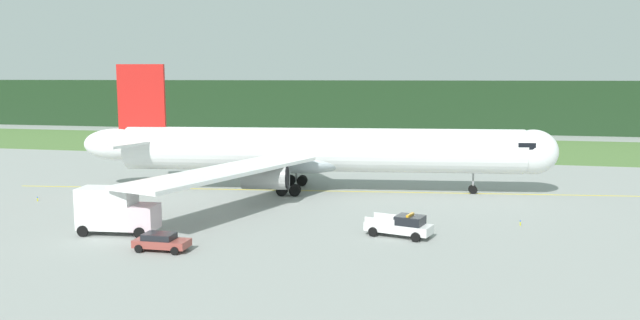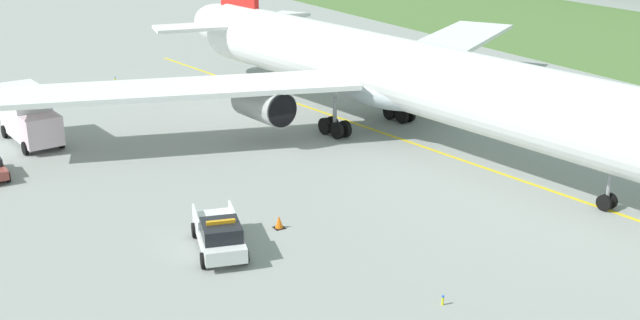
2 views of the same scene
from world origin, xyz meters
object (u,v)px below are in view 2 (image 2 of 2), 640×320
(ops_pickup_truck, at_px, (219,234))
(catering_truck, at_px, (29,115))
(airliner, at_px, (391,73))
(apron_cone, at_px, (279,222))

(ops_pickup_truck, xyz_separation_m, catering_truck, (-22.72, -4.27, 1.06))
(airliner, xyz_separation_m, apron_cone, (10.56, -14.35, -4.17))
(airliner, height_order, apron_cone, airliner)
(airliner, relative_size, ops_pickup_truck, 9.44)
(catering_truck, bearing_deg, airliner, 63.58)
(ops_pickup_truck, height_order, catering_truck, catering_truck)
(ops_pickup_truck, height_order, apron_cone, ops_pickup_truck)
(catering_truck, bearing_deg, ops_pickup_truck, 10.65)
(ops_pickup_truck, bearing_deg, airliner, 122.61)
(ops_pickup_truck, bearing_deg, apron_cone, 105.27)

